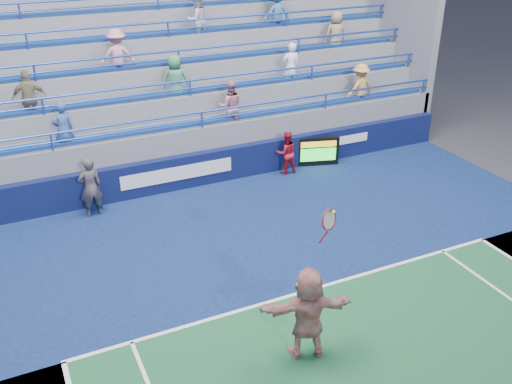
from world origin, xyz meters
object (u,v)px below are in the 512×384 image
line_judge (90,187)px  ball_girl (286,153)px  tennis_player (308,313)px  serve_speed_board (318,152)px  judge_chair (93,201)px

line_judge → ball_girl: (6.43, 0.23, -0.16)m
tennis_player → line_judge: bearing=109.7°
serve_speed_board → ball_girl: (-1.29, -0.11, 0.23)m
ball_girl → serve_speed_board: bearing=-169.1°
line_judge → ball_girl: bearing=173.1°
line_judge → ball_girl: line_judge is taller
judge_chair → ball_girl: size_ratio=0.50×
judge_chair → ball_girl: ball_girl is taller
serve_speed_board → judge_chair: bearing=179.6°
judge_chair → serve_speed_board: bearing=-0.4°
serve_speed_board → line_judge: (-7.73, -0.35, 0.39)m
line_judge → judge_chair: bearing=-107.2°
tennis_player → ball_girl: tennis_player is taller
serve_speed_board → tennis_player: 9.44m
judge_chair → tennis_player: tennis_player is taller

